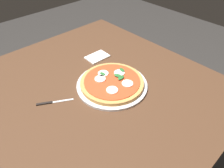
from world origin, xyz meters
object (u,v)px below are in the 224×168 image
at_px(dining_table, 88,104).
at_px(napkin, 97,57).
at_px(knife, 50,103).
at_px(pizza, 112,82).
at_px(serving_tray, 112,85).

relative_size(dining_table, napkin, 9.40).
relative_size(dining_table, knife, 8.21).
bearing_deg(napkin, pizza, -114.00).
distance_m(napkin, knife, 0.42).
height_order(pizza, knife, pizza).
bearing_deg(dining_table, napkin, 40.11).
relative_size(dining_table, serving_tray, 3.49).
xyz_separation_m(dining_table, knife, (-0.17, 0.05, 0.09)).
xyz_separation_m(pizza, napkin, (0.11, 0.25, -0.02)).
xyz_separation_m(dining_table, pizza, (0.12, -0.06, 0.12)).
height_order(pizza, napkin, pizza).
height_order(dining_table, napkin, napkin).
relative_size(dining_table, pizza, 3.91).
distance_m(dining_table, knife, 0.20).
relative_size(serving_tray, knife, 2.35).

